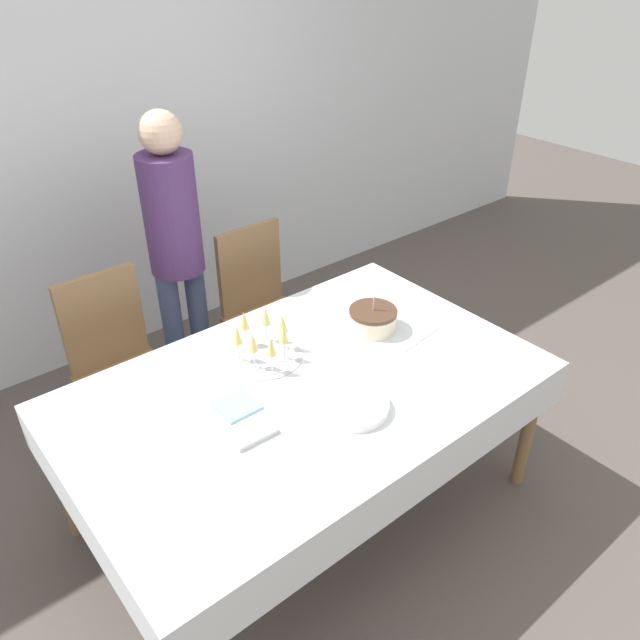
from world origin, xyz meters
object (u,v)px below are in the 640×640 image
Objects in this scene: birthday_cake at (373,319)px; person_standing at (174,237)px; dining_chair_far_left at (119,361)px; dining_chair_far_right at (262,304)px; plate_stack_main at (353,406)px; champagne_tray at (263,341)px.

person_standing reaches higher than birthday_cake.
birthday_cake is at bearing -40.97° from dining_chair_far_left.
dining_chair_far_left and dining_chair_far_right have the same top height.
dining_chair_far_right is (0.86, 0.00, 0.00)m from dining_chair_far_left.
dining_chair_far_left is at bearing 139.03° from birthday_cake.
dining_chair_far_right is at bearing 0.00° from dining_chair_far_left.
plate_stack_main is (0.47, -1.18, 0.23)m from dining_chair_far_left.
person_standing is (0.48, 0.21, 0.45)m from dining_chair_far_left.
birthday_cake reaches higher than plate_stack_main.
person_standing is at bearing 113.99° from birthday_cake.
plate_stack_main is 1.40m from person_standing.
champagne_tray is (0.41, -0.67, 0.29)m from dining_chair_far_left.
person_standing reaches higher than champagne_tray.
person_standing reaches higher than dining_chair_far_left.
birthday_cake is (0.93, -0.81, 0.26)m from dining_chair_far_left.
dining_chair_far_right is 0.86m from champagne_tray.
plate_stack_main is (-0.45, -0.37, -0.03)m from birthday_cake.
dining_chair_far_left is at bearing 121.29° from champagne_tray.
dining_chair_far_left reaches higher than champagne_tray.
dining_chair_far_right is 1.26m from plate_stack_main.
dining_chair_far_left is at bearing -180.00° from dining_chair_far_right.
champagne_tray is at bearing -123.79° from dining_chair_far_right.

